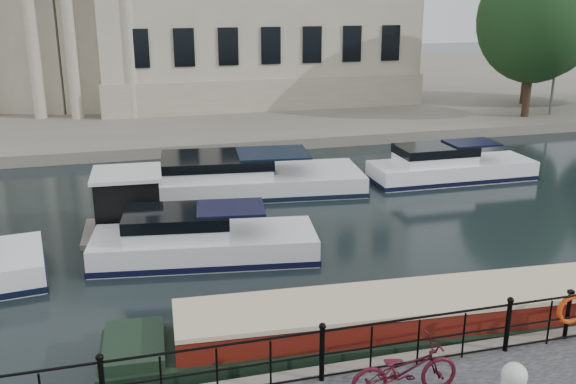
% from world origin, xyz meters
% --- Properties ---
extents(ground_plane, '(160.00, 160.00, 0.00)m').
position_xyz_m(ground_plane, '(0.00, 0.00, 0.00)').
color(ground_plane, black).
rests_on(ground_plane, ground).
extents(far_bank, '(120.00, 42.00, 0.55)m').
position_xyz_m(far_bank, '(0.00, 39.00, 0.28)').
color(far_bank, '#6B665B').
rests_on(far_bank, ground_plane).
extents(railing, '(24.14, 0.14, 1.22)m').
position_xyz_m(railing, '(0.00, -2.25, 1.20)').
color(railing, black).
rests_on(railing, near_quay).
extents(civic_building, '(53.55, 31.84, 16.85)m').
position_xyz_m(civic_building, '(-1.00, 34.71, 7.04)').
color(civic_building, '#ADA38C').
rests_on(civic_building, far_bank).
extents(bicycle, '(2.07, 0.76, 1.08)m').
position_xyz_m(bicycle, '(1.30, -3.11, 1.09)').
color(bicycle, '#400B16').
rests_on(bicycle, near_quay).
extents(mooring_bollard, '(0.63, 0.63, 0.71)m').
position_xyz_m(mooring_bollard, '(3.19, -3.70, 0.88)').
color(mooring_bollard, silver).
rests_on(mooring_bollard, near_quay).
extents(life_ring_post, '(0.69, 0.19, 1.12)m').
position_xyz_m(life_ring_post, '(5.52, -2.21, 1.25)').
color(life_ring_post, black).
rests_on(life_ring_post, near_quay).
extents(narrowboat, '(15.49, 3.05, 1.56)m').
position_xyz_m(narrowboat, '(3.56, -0.67, 0.37)').
color(narrowboat, black).
rests_on(narrowboat, ground_plane).
extents(harbour_hut, '(3.15, 2.68, 2.19)m').
position_xyz_m(harbour_hut, '(-3.20, 8.21, 0.95)').
color(harbour_hut, '#6B665B').
rests_on(harbour_hut, ground_plane).
extents(cabin_cruisers, '(28.03, 10.69, 1.99)m').
position_xyz_m(cabin_cruisers, '(-0.80, 8.63, 0.37)').
color(cabin_cruisers, white).
rests_on(cabin_cruisers, ground_plane).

